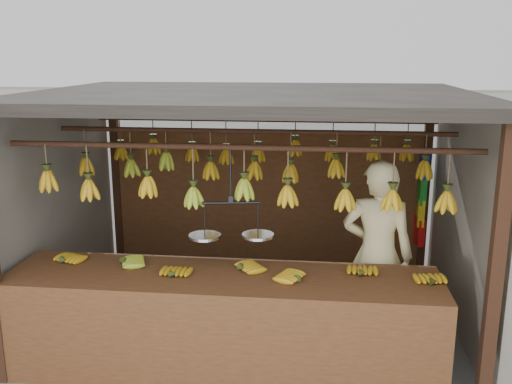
# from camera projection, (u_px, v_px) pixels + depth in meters

# --- Properties ---
(ground) EXTENTS (80.00, 80.00, 0.00)m
(ground) POSITION_uv_depth(u_px,v_px,m) (253.00, 315.00, 6.18)
(ground) COLOR #5B5B57
(stall) EXTENTS (4.30, 3.30, 2.40)m
(stall) POSITION_uv_depth(u_px,v_px,m) (256.00, 130.00, 6.03)
(stall) COLOR black
(stall) RESTS_ON ground
(counter) EXTENTS (3.76, 0.86, 0.96)m
(counter) POSITION_uv_depth(u_px,v_px,m) (221.00, 301.00, 4.84)
(counter) COLOR #563219
(counter) RESTS_ON ground
(hanging_bananas) EXTENTS (3.63, 2.25, 0.40)m
(hanging_bananas) POSITION_uv_depth(u_px,v_px,m) (252.00, 169.00, 5.79)
(hanging_bananas) COLOR #BF8D14
(hanging_bananas) RESTS_ON ground
(balance_scale) EXTENTS (0.72, 0.34, 0.79)m
(balance_scale) POSITION_uv_depth(u_px,v_px,m) (231.00, 231.00, 4.92)
(balance_scale) COLOR black
(balance_scale) RESTS_ON ground
(vendor) EXTENTS (0.74, 0.56, 1.83)m
(vendor) POSITION_uv_depth(u_px,v_px,m) (377.00, 255.00, 5.36)
(vendor) COLOR beige
(vendor) RESTS_ON ground
(bag_bundles) EXTENTS (0.08, 0.26, 1.19)m
(bag_bundles) POSITION_uv_depth(u_px,v_px,m) (421.00, 200.00, 7.04)
(bag_bundles) COLOR #1426BF
(bag_bundles) RESTS_ON ground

